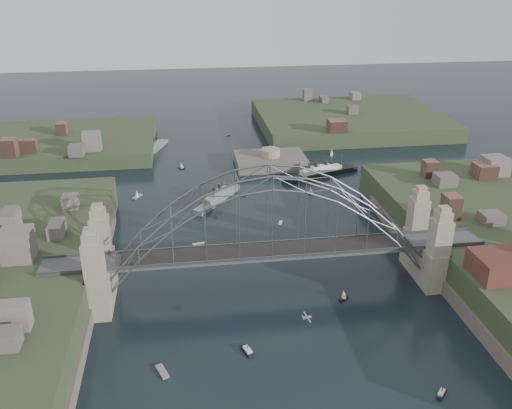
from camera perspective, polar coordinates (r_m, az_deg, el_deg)
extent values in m
plane|color=black|center=(107.00, 1.37, -8.81)|extent=(500.00, 500.00, 0.00)
cube|color=#49494B|center=(102.89, 1.41, -5.06)|extent=(84.00, 6.00, 0.70)
cube|color=#4D5358|center=(100.04, 1.70, -5.61)|extent=(84.00, 0.25, 0.50)
cube|color=#4D5358|center=(105.22, 1.15, -4.01)|extent=(84.00, 0.25, 0.50)
cube|color=black|center=(102.62, 1.42, -4.79)|extent=(55.20, 5.20, 0.35)
cube|color=gray|center=(98.38, -16.64, -7.07)|extent=(3.40, 3.40, 17.70)
cube|color=gray|center=(107.01, -15.97, -4.33)|extent=(3.40, 3.40, 17.70)
cube|color=gray|center=(107.64, 18.71, -4.53)|extent=(3.40, 3.40, 17.70)
cube|color=gray|center=(115.58, 16.61, -2.22)|extent=(3.40, 3.40, 17.70)
cube|color=gray|center=(105.07, -15.99, -7.94)|extent=(4.08, 13.80, 8.00)
cube|color=gray|center=(113.78, 17.32, -5.51)|extent=(4.08, 13.80, 8.00)
cube|color=#584E47|center=(107.33, -17.94, -9.38)|extent=(6.00, 70.00, 4.00)
cube|color=#584E47|center=(116.91, 18.93, -6.60)|extent=(6.00, 70.00, 4.00)
cube|color=#2F3D23|center=(196.53, -19.49, 5.59)|extent=(60.00, 45.00, 9.00)
cube|color=#2F3D23|center=(216.76, 9.82, 8.33)|extent=(70.00, 55.00, 9.50)
cube|color=#584E47|center=(171.26, 1.54, 4.02)|extent=(22.00, 16.00, 7.00)
cylinder|color=gray|center=(169.71, 1.55, 5.51)|extent=(6.00, 6.00, 2.40)
cube|color=gray|center=(144.64, -4.09, 0.50)|extent=(13.71, 18.31, 1.81)
cube|color=gray|center=(144.11, -4.10, 1.00)|extent=(7.99, 10.38, 1.36)
cube|color=gray|center=(143.71, -4.12, 1.37)|extent=(4.10, 5.04, 0.90)
cylinder|color=black|center=(142.28, -4.41, 1.46)|extent=(0.98, 0.98, 1.81)
cylinder|color=black|center=(144.55, -3.84, 1.85)|extent=(0.98, 0.98, 1.81)
cylinder|color=#4D5358|center=(138.70, -5.38, 0.71)|extent=(0.18, 0.18, 4.52)
cylinder|color=#4D5358|center=(148.39, -2.94, 2.38)|extent=(0.18, 0.18, 4.52)
cube|color=gray|center=(188.81, -10.56, 5.84)|extent=(8.27, 16.84, 1.71)
cube|color=gray|center=(188.42, -10.58, 6.21)|extent=(4.99, 9.43, 1.28)
cube|color=gray|center=(188.14, -10.61, 6.49)|extent=(2.73, 4.46, 0.86)
cylinder|color=black|center=(186.87, -10.76, 6.60)|extent=(0.85, 0.85, 1.71)
cylinder|color=black|center=(188.97, -10.48, 6.81)|extent=(0.85, 0.85, 1.71)
cylinder|color=#4D5358|center=(183.50, -11.23, 6.17)|extent=(0.17, 0.17, 4.28)
cylinder|color=#4D5358|center=(192.50, -10.03, 7.10)|extent=(0.17, 0.17, 4.28)
cube|color=black|center=(163.15, 6.83, 3.18)|extent=(24.82, 11.73, 1.83)
cube|color=white|center=(162.67, 6.85, 3.63)|extent=(13.89, 7.10, 1.37)
cube|color=white|center=(162.32, 6.87, 3.97)|extent=(6.55, 3.90, 0.91)
cylinder|color=black|center=(161.10, 6.36, 4.14)|extent=(1.23, 1.23, 1.83)
cylinder|color=black|center=(163.01, 7.39, 4.33)|extent=(1.23, 1.23, 1.83)
cylinder|color=#4D5358|center=(158.16, 4.61, 3.74)|extent=(0.18, 0.18, 4.57)
cylinder|color=#4D5358|center=(166.33, 9.03, 4.55)|extent=(0.18, 0.18, 4.57)
cube|color=#9FA0A6|center=(86.88, 5.44, -11.79)|extent=(1.46, 0.46, 0.25)
cube|color=#9FA0A6|center=(86.85, 5.44, -11.77)|extent=(0.64, 2.88, 0.05)
cube|color=#9FA0A6|center=(86.58, 4.99, -11.81)|extent=(0.26, 0.91, 0.31)
cube|color=white|center=(122.91, -6.08, -4.21)|extent=(2.89, 1.43, 0.45)
cube|color=white|center=(132.28, 2.59, -1.94)|extent=(1.21, 1.91, 0.45)
cube|color=white|center=(91.31, -0.91, -15.28)|extent=(2.04, 3.29, 0.45)
cube|color=white|center=(91.06, -0.91, -15.08)|extent=(1.47, 2.06, 0.40)
cylinder|color=black|center=(90.77, -0.91, -14.86)|extent=(0.16, 0.16, 0.70)
cube|color=white|center=(150.00, 5.79, 1.20)|extent=(1.94, 1.71, 0.45)
cylinder|color=#4D5358|center=(149.60, 5.81, 1.57)|extent=(0.08, 0.08, 2.20)
cone|color=silver|center=(149.60, 5.81, 1.57)|extent=(1.59, 1.55, 1.92)
cube|color=white|center=(150.44, -12.46, 0.80)|extent=(2.75, 3.79, 0.45)
cylinder|color=#4D5358|center=(150.04, -12.50, 1.17)|extent=(0.08, 0.08, 2.20)
cone|color=silver|center=(150.04, -12.50, 1.17)|extent=(1.46, 1.56, 1.92)
cube|color=white|center=(147.86, -1.42, 0.97)|extent=(1.77, 1.43, 0.45)
cube|color=white|center=(88.38, 19.00, -18.45)|extent=(2.30, 2.39, 0.45)
cube|color=white|center=(88.12, 19.04, -18.26)|extent=(1.53, 1.57, 0.40)
cylinder|color=black|center=(87.83, 19.08, -18.04)|extent=(0.16, 0.16, 0.70)
cube|color=white|center=(169.49, -7.87, 3.82)|extent=(2.05, 1.02, 0.45)
cylinder|color=#4D5358|center=(169.13, -7.89, 4.15)|extent=(0.08, 0.08, 2.20)
cone|color=silver|center=(169.13, -7.89, 4.15)|extent=(1.41, 1.22, 1.92)
cube|color=white|center=(126.82, 16.04, -4.14)|extent=(1.18, 2.80, 0.45)
cube|color=white|center=(88.85, -9.89, -17.02)|extent=(2.32, 3.55, 0.45)
cube|color=white|center=(202.48, -2.95, 7.37)|extent=(1.91, 1.55, 0.45)
cube|color=white|center=(132.93, -18.39, -3.11)|extent=(2.93, 2.05, 0.45)
cube|color=white|center=(132.76, -18.41, -2.95)|extent=(1.86, 1.44, 0.40)
cylinder|color=black|center=(132.56, -18.44, -2.78)|extent=(0.16, 0.16, 0.70)
cube|color=white|center=(104.87, 9.22, -9.81)|extent=(2.14, 1.80, 0.45)
cylinder|color=#4D5358|center=(104.29, 9.26, -9.33)|extent=(0.08, 0.08, 2.20)
cone|color=silver|center=(104.29, 9.26, -9.33)|extent=(1.59, 1.53, 1.92)
cube|color=white|center=(182.31, 7.99, 5.26)|extent=(1.50, 2.76, 0.45)
cylinder|color=#4D5358|center=(181.98, 8.01, 5.58)|extent=(0.08, 0.08, 2.20)
cone|color=silver|center=(181.98, 8.01, 5.58)|extent=(1.28, 1.45, 1.92)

